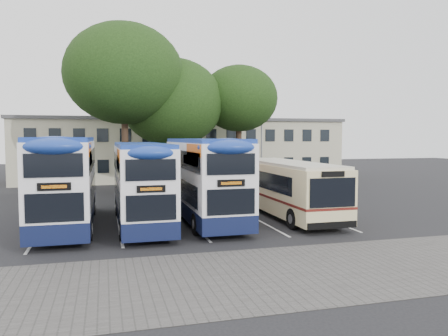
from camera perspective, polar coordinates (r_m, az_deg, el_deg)
The scene contains 12 objects.
ground at distance 19.71m, azimuth 8.71°, elevation -8.60°, with size 120.00×120.00×0.00m, color black.
paving_strip at distance 14.51m, azimuth 9.56°, elevation -13.21°, with size 40.00×6.00×0.01m, color #595654.
bay_lines at distance 23.32m, azimuth -4.93°, elevation -6.58°, with size 14.12×11.00×0.01m.
depot_building at distance 45.25m, azimuth -5.33°, elevation 2.55°, with size 32.40×8.40×6.20m.
lamp_post at distance 40.02m, azimuth 4.96°, elevation 5.13°, with size 0.25×1.05×9.06m.
tree_left at distance 34.25m, azimuth -12.94°, elevation 11.89°, with size 8.90×8.90×12.84m.
tree_mid at distance 36.22m, azimuth -6.80°, elevation 8.50°, with size 8.42×8.42×10.74m.
tree_right at distance 37.56m, azimuth 1.95°, elevation 9.03°, with size 6.62×6.62×10.42m.
bus_dd_left at distance 22.30m, azimuth -19.92°, elevation -1.17°, with size 2.50×10.31×4.30m.
bus_dd_mid at distance 21.72m, azimuth -10.80°, elevation -1.55°, with size 2.33×9.63×4.01m.
bus_dd_right at distance 22.58m, azimuth -2.69°, elevation -0.98°, with size 2.46×10.13×4.22m.
bus_single at distance 24.13m, azimuth 8.10°, elevation -2.21°, with size 2.54×9.99×2.98m.
Camera 1 is at (-7.88, -17.55, 4.28)m, focal length 35.00 mm.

